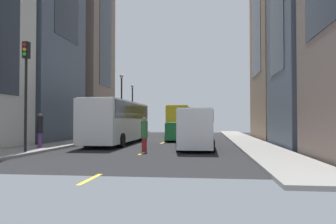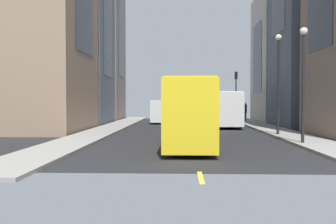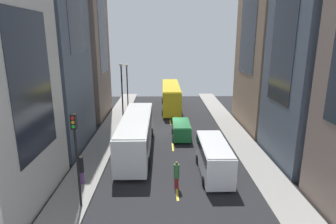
{
  "view_description": "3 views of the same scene",
  "coord_description": "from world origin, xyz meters",
  "px_view_note": "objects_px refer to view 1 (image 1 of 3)",
  "views": [
    {
      "loc": [
        3.68,
        -31.08,
        1.87
      ],
      "look_at": [
        -0.79,
        6.26,
        2.83
      ],
      "focal_mm": 35.2,
      "sensor_mm": 36.0,
      "label": 1
    },
    {
      "loc": [
        0.61,
        33.37,
        2.51
      ],
      "look_at": [
        1.7,
        4.01,
        1.65
      ],
      "focal_mm": 40.63,
      "sensor_mm": 36.0,
      "label": 2
    },
    {
      "loc": [
        -0.97,
        -30.04,
        10.41
      ],
      "look_at": [
        -0.32,
        3.11,
        1.62
      ],
      "focal_mm": 30.28,
      "sensor_mm": 36.0,
      "label": 3
    }
  ],
  "objects_px": {
    "pedestrian_waiting_curb": "(40,129)",
    "city_bus_white": "(119,119)",
    "car_green_0": "(177,130)",
    "traffic_light_near_corner": "(26,75)",
    "streetcar_yellow": "(181,118)",
    "pedestrian_walking_far": "(144,134)",
    "delivery_van_white": "(197,126)"
  },
  "relations": [
    {
      "from": "pedestrian_waiting_curb",
      "to": "city_bus_white",
      "type": "bearing_deg",
      "value": 90.09
    },
    {
      "from": "car_green_0",
      "to": "traffic_light_near_corner",
      "type": "relative_size",
      "value": 0.7
    },
    {
      "from": "streetcar_yellow",
      "to": "delivery_van_white",
      "type": "distance_m",
      "value": 21.3
    },
    {
      "from": "pedestrian_walking_far",
      "to": "traffic_light_near_corner",
      "type": "distance_m",
      "value": 7.29
    },
    {
      "from": "streetcar_yellow",
      "to": "pedestrian_walking_far",
      "type": "relative_size",
      "value": 5.86
    },
    {
      "from": "streetcar_yellow",
      "to": "traffic_light_near_corner",
      "type": "distance_m",
      "value": 26.54
    },
    {
      "from": "traffic_light_near_corner",
      "to": "delivery_van_white",
      "type": "bearing_deg",
      "value": 26.59
    },
    {
      "from": "city_bus_white",
      "to": "delivery_van_white",
      "type": "xyz_separation_m",
      "value": [
        6.42,
        -4.57,
        -0.49
      ]
    },
    {
      "from": "pedestrian_waiting_curb",
      "to": "pedestrian_walking_far",
      "type": "bearing_deg",
      "value": 24.05
    },
    {
      "from": "pedestrian_walking_far",
      "to": "pedestrian_waiting_curb",
      "type": "relative_size",
      "value": 0.94
    },
    {
      "from": "streetcar_yellow",
      "to": "pedestrian_walking_far",
      "type": "height_order",
      "value": "streetcar_yellow"
    },
    {
      "from": "streetcar_yellow",
      "to": "car_green_0",
      "type": "xyz_separation_m",
      "value": [
        0.73,
        -12.83,
        -1.13
      ]
    },
    {
      "from": "city_bus_white",
      "to": "pedestrian_walking_far",
      "type": "relative_size",
      "value": 5.85
    },
    {
      "from": "delivery_van_white",
      "to": "pedestrian_waiting_curb",
      "type": "relative_size",
      "value": 2.84
    },
    {
      "from": "pedestrian_walking_far",
      "to": "city_bus_white",
      "type": "bearing_deg",
      "value": 172.79
    },
    {
      "from": "delivery_van_white",
      "to": "car_green_0",
      "type": "distance_m",
      "value": 8.54
    },
    {
      "from": "pedestrian_walking_far",
      "to": "traffic_light_near_corner",
      "type": "bearing_deg",
      "value": -102.79
    },
    {
      "from": "city_bus_white",
      "to": "pedestrian_waiting_curb",
      "type": "bearing_deg",
      "value": -118.42
    },
    {
      "from": "traffic_light_near_corner",
      "to": "city_bus_white",
      "type": "bearing_deg",
      "value": 73.66
    },
    {
      "from": "streetcar_yellow",
      "to": "car_green_0",
      "type": "bearing_deg",
      "value": -86.75
    },
    {
      "from": "car_green_0",
      "to": "traffic_light_near_corner",
      "type": "xyz_separation_m",
      "value": [
        -7.11,
        -12.85,
        3.32
      ]
    },
    {
      "from": "delivery_van_white",
      "to": "pedestrian_walking_far",
      "type": "relative_size",
      "value": 3.01
    },
    {
      "from": "car_green_0",
      "to": "pedestrian_waiting_curb",
      "type": "distance_m",
      "value": 12.65
    },
    {
      "from": "streetcar_yellow",
      "to": "pedestrian_walking_far",
      "type": "distance_m",
      "value": 23.34
    },
    {
      "from": "pedestrian_waiting_curb",
      "to": "traffic_light_near_corner",
      "type": "distance_m",
      "value": 4.23
    },
    {
      "from": "pedestrian_walking_far",
      "to": "pedestrian_waiting_curb",
      "type": "xyz_separation_m",
      "value": [
        -6.79,
        0.53,
        0.23
      ]
    },
    {
      "from": "delivery_van_white",
      "to": "pedestrian_walking_far",
      "type": "xyz_separation_m",
      "value": [
        -3.01,
        -2.19,
        -0.44
      ]
    },
    {
      "from": "delivery_van_white",
      "to": "traffic_light_near_corner",
      "type": "bearing_deg",
      "value": -153.41
    },
    {
      "from": "car_green_0",
      "to": "traffic_light_near_corner",
      "type": "distance_m",
      "value": 15.05
    },
    {
      "from": "delivery_van_white",
      "to": "pedestrian_walking_far",
      "type": "distance_m",
      "value": 3.74
    },
    {
      "from": "streetcar_yellow",
      "to": "delivery_van_white",
      "type": "height_order",
      "value": "streetcar_yellow"
    },
    {
      "from": "car_green_0",
      "to": "delivery_van_white",
      "type": "bearing_deg",
      "value": -76.53
    }
  ]
}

